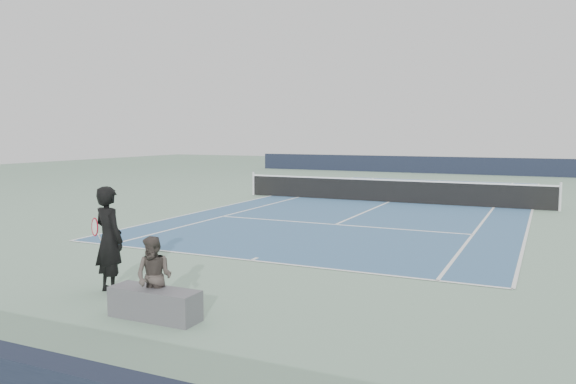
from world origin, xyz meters
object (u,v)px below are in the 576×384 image
at_px(tennis_ball, 115,299).
at_px(spectator_bench, 154,290).
at_px(tennis_net, 389,190).
at_px(tennis_player, 109,240).

distance_m(tennis_ball, spectator_bench, 1.37).
bearing_deg(spectator_bench, tennis_ball, 159.53).
xyz_separation_m(tennis_net, spectator_bench, (0.55, -15.97, -0.05)).
relative_size(tennis_net, tennis_ball, 191.65).
distance_m(tennis_player, tennis_ball, 1.09).
height_order(tennis_ball, spectator_bench, spectator_bench).
height_order(tennis_player, tennis_ball, tennis_player).
relative_size(tennis_ball, spectator_bench, 0.04).
xyz_separation_m(tennis_ball, spectator_bench, (1.22, -0.46, 0.43)).
bearing_deg(tennis_ball, spectator_bench, -20.47).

